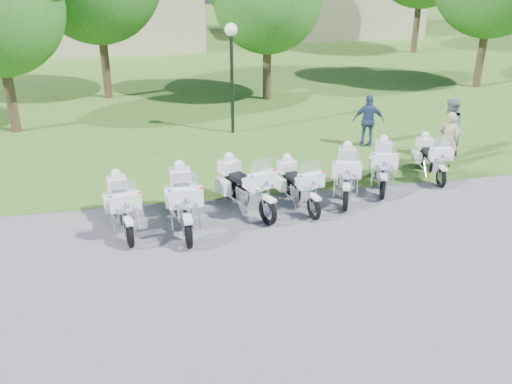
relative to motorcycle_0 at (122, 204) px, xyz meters
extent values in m
plane|color=#5E5E63|center=(3.56, -1.78, -0.65)|extent=(100.00, 100.00, 0.00)
cube|color=#3D6921|center=(3.56, 25.22, -0.65)|extent=(100.00, 48.00, 0.01)
torus|color=black|center=(0.16, -0.96, -0.33)|extent=(0.23, 0.67, 0.66)
torus|color=black|center=(-0.11, 0.69, -0.33)|extent=(0.23, 0.67, 0.66)
cube|color=white|center=(0.16, -0.98, 0.01)|extent=(0.24, 0.45, 0.07)
cube|color=white|center=(0.12, -0.74, 0.38)|extent=(0.74, 0.35, 0.39)
cube|color=silver|center=(0.11, -0.68, 0.72)|extent=(0.56, 0.21, 0.37)
sphere|color=red|center=(0.44, -0.74, 0.56)|extent=(0.09, 0.09, 0.09)
sphere|color=#1426E5|center=(-0.18, -0.84, 0.56)|extent=(0.09, 0.09, 0.09)
cube|color=silver|center=(0.02, -0.12, -0.21)|extent=(0.42, 0.60, 0.33)
cube|color=white|center=(0.06, -0.35, 0.13)|extent=(0.39, 0.55, 0.22)
cube|color=black|center=(-0.03, 0.17, 0.11)|extent=(0.43, 0.65, 0.12)
cube|color=white|center=(0.20, 0.59, -0.16)|extent=(0.26, 0.53, 0.35)
cube|color=white|center=(-0.38, 0.50, -0.16)|extent=(0.26, 0.53, 0.35)
cube|color=white|center=(-0.12, 0.72, 0.25)|extent=(0.53, 0.46, 0.31)
sphere|color=white|center=(-0.12, 0.72, 0.50)|extent=(0.26, 0.26, 0.26)
torus|color=black|center=(1.47, -1.24, -0.29)|extent=(0.15, 0.73, 0.73)
torus|color=black|center=(1.45, 0.61, -0.29)|extent=(0.15, 0.73, 0.73)
cube|color=white|center=(1.47, -1.26, 0.09)|extent=(0.20, 0.48, 0.08)
cube|color=white|center=(1.47, -0.99, 0.49)|extent=(0.79, 0.27, 0.44)
cube|color=silver|center=(1.47, -0.93, 0.87)|extent=(0.61, 0.14, 0.41)
sphere|color=red|center=(1.82, -1.05, 0.70)|extent=(0.10, 0.10, 0.10)
sphere|color=#1426E5|center=(1.12, -1.06, 0.70)|extent=(0.10, 0.10, 0.10)
cube|color=silver|center=(1.46, -0.30, -0.16)|extent=(0.38, 0.61, 0.37)
cube|color=white|center=(1.46, -0.56, 0.22)|extent=(0.35, 0.57, 0.24)
cube|color=black|center=(1.46, 0.03, 0.19)|extent=(0.38, 0.68, 0.13)
cube|color=white|center=(1.78, 0.45, -0.11)|extent=(0.20, 0.57, 0.39)
cube|color=white|center=(1.13, 0.44, -0.11)|extent=(0.20, 0.57, 0.39)
cube|color=white|center=(1.45, 0.64, 0.35)|extent=(0.53, 0.44, 0.35)
sphere|color=white|center=(1.45, 0.64, 0.63)|extent=(0.28, 0.28, 0.28)
torus|color=black|center=(3.48, -0.46, -0.31)|extent=(0.39, 0.69, 0.69)
torus|color=black|center=(2.79, 1.16, -0.31)|extent=(0.39, 0.69, 0.69)
cube|color=white|center=(3.49, -0.48, 0.05)|extent=(0.35, 0.49, 0.07)
cube|color=white|center=(3.39, -0.24, 0.43)|extent=(0.78, 0.52, 0.41)
cube|color=silver|center=(3.36, -0.19, 0.79)|extent=(0.58, 0.34, 0.39)
sphere|color=red|center=(3.72, -0.17, 0.63)|extent=(0.09, 0.09, 0.09)
sphere|color=#1426E5|center=(3.11, -0.43, 0.63)|extent=(0.09, 0.09, 0.09)
cube|color=silver|center=(3.13, 0.37, -0.19)|extent=(0.55, 0.67, 0.35)
cube|color=white|center=(3.23, 0.14, 0.17)|extent=(0.51, 0.62, 0.23)
cube|color=black|center=(3.01, 0.65, 0.15)|extent=(0.57, 0.73, 0.12)
cube|color=white|center=(3.14, 1.13, -0.14)|extent=(0.38, 0.57, 0.37)
cube|color=white|center=(2.57, 0.89, -0.14)|extent=(0.38, 0.57, 0.37)
cube|color=white|center=(2.78, 1.18, 0.30)|extent=(0.62, 0.57, 0.33)
sphere|color=white|center=(2.78, 1.18, 0.57)|extent=(0.27, 0.27, 0.27)
torus|color=black|center=(4.67, -0.43, -0.35)|extent=(0.24, 0.63, 0.62)
torus|color=black|center=(4.36, 1.12, -0.35)|extent=(0.24, 0.63, 0.62)
cube|color=white|center=(4.67, -0.45, -0.02)|extent=(0.24, 0.43, 0.07)
cube|color=white|center=(4.63, -0.22, 0.32)|extent=(0.70, 0.35, 0.37)
cube|color=silver|center=(4.62, -0.17, 0.65)|extent=(0.53, 0.21, 0.35)
sphere|color=red|center=(4.93, -0.22, 0.50)|extent=(0.08, 0.08, 0.08)
sphere|color=#1426E5|center=(4.35, -0.34, 0.50)|extent=(0.08, 0.08, 0.08)
cube|color=silver|center=(4.51, 0.36, -0.24)|extent=(0.41, 0.57, 0.32)
cube|color=white|center=(4.55, 0.14, 0.09)|extent=(0.39, 0.53, 0.20)
cube|color=black|center=(4.46, 0.63, 0.07)|extent=(0.42, 0.63, 0.11)
cube|color=white|center=(4.66, 1.03, -0.19)|extent=(0.26, 0.51, 0.33)
cube|color=white|center=(4.11, 0.92, -0.19)|extent=(0.26, 0.51, 0.33)
cube|color=white|center=(4.35, 1.14, 0.20)|extent=(0.51, 0.45, 0.30)
sphere|color=white|center=(4.35, 1.14, 0.44)|extent=(0.24, 0.24, 0.24)
torus|color=black|center=(5.62, -0.08, -0.32)|extent=(0.35, 0.68, 0.67)
torus|color=black|center=(6.19, 1.53, -0.32)|extent=(0.35, 0.68, 0.67)
cube|color=white|center=(5.61, -0.10, 0.03)|extent=(0.32, 0.48, 0.07)
cube|color=white|center=(5.70, 0.14, 0.40)|extent=(0.76, 0.47, 0.40)
cube|color=silver|center=(5.72, 0.19, 0.75)|extent=(0.57, 0.30, 0.38)
sphere|color=red|center=(5.98, -0.03, 0.59)|extent=(0.09, 0.09, 0.09)
sphere|color=#1426E5|center=(5.38, 0.19, 0.59)|extent=(0.09, 0.09, 0.09)
cube|color=silver|center=(5.91, 0.74, -0.20)|extent=(0.51, 0.64, 0.34)
cube|color=white|center=(5.83, 0.52, 0.15)|extent=(0.48, 0.60, 0.22)
cube|color=black|center=(6.01, 1.03, 0.13)|extent=(0.53, 0.70, 0.12)
cube|color=white|center=(6.42, 1.28, -0.15)|extent=(0.34, 0.55, 0.36)
cube|color=white|center=(5.85, 1.48, -0.15)|extent=(0.34, 0.55, 0.36)
cube|color=white|center=(6.20, 1.55, 0.27)|extent=(0.59, 0.54, 0.32)
sphere|color=white|center=(6.20, 1.55, 0.53)|extent=(0.26, 0.26, 0.26)
torus|color=black|center=(6.83, 0.38, -0.33)|extent=(0.36, 0.65, 0.65)
torus|color=black|center=(7.44, 1.92, -0.33)|extent=(0.36, 0.65, 0.65)
cube|color=white|center=(6.82, 0.36, 0.01)|extent=(0.32, 0.46, 0.07)
cube|color=white|center=(6.91, 0.59, 0.37)|extent=(0.74, 0.47, 0.39)
cube|color=silver|center=(6.93, 0.64, 0.71)|extent=(0.55, 0.31, 0.37)
sphere|color=red|center=(7.18, 0.42, 0.55)|extent=(0.09, 0.09, 0.09)
sphere|color=#1426E5|center=(6.60, 0.65, 0.55)|extent=(0.09, 0.09, 0.09)
cube|color=silver|center=(7.14, 1.17, -0.22)|extent=(0.51, 0.63, 0.33)
cube|color=white|center=(7.05, 0.95, 0.12)|extent=(0.48, 0.58, 0.21)
cube|color=black|center=(7.25, 1.44, 0.10)|extent=(0.53, 0.68, 0.12)
cube|color=white|center=(7.65, 1.67, -0.17)|extent=(0.35, 0.53, 0.35)
cube|color=white|center=(7.11, 1.89, -0.17)|extent=(0.35, 0.53, 0.35)
cube|color=white|center=(7.45, 1.94, 0.24)|extent=(0.58, 0.53, 0.31)
sphere|color=white|center=(7.45, 1.94, 0.49)|extent=(0.25, 0.25, 0.25)
torus|color=black|center=(8.76, 0.81, -0.36)|extent=(0.18, 0.60, 0.59)
torus|color=black|center=(8.94, 2.30, -0.36)|extent=(0.18, 0.60, 0.59)
cube|color=white|center=(8.76, 0.79, -0.05)|extent=(0.20, 0.40, 0.06)
cube|color=white|center=(8.79, 1.01, 0.27)|extent=(0.66, 0.28, 0.35)
cube|color=silver|center=(8.79, 1.06, 0.58)|extent=(0.50, 0.16, 0.33)
sphere|color=red|center=(9.06, 0.93, 0.44)|extent=(0.08, 0.08, 0.08)
sphere|color=#1426E5|center=(8.50, 0.99, 0.44)|extent=(0.08, 0.08, 0.08)
cube|color=silver|center=(8.85, 1.57, -0.26)|extent=(0.36, 0.53, 0.30)
cube|color=white|center=(8.83, 1.36, 0.05)|extent=(0.33, 0.49, 0.19)
cube|color=black|center=(8.88, 1.84, 0.04)|extent=(0.36, 0.58, 0.11)
cube|color=white|center=(9.18, 2.14, -0.21)|extent=(0.21, 0.47, 0.32)
cube|color=white|center=(8.66, 2.20, -0.21)|extent=(0.21, 0.47, 0.32)
cube|color=white|center=(8.94, 2.33, 0.16)|extent=(0.46, 0.40, 0.28)
sphere|color=white|center=(8.94, 2.33, 0.39)|extent=(0.23, 0.23, 0.23)
cylinder|color=black|center=(3.75, 6.79, 1.09)|extent=(0.12, 0.12, 3.49)
sphere|color=white|center=(3.75, 6.79, 2.99)|extent=(0.44, 0.44, 0.44)
cylinder|color=#38281C|center=(-3.98, 8.49, 0.93)|extent=(0.36, 0.36, 3.16)
cylinder|color=#38281C|center=(-0.85, 12.71, 1.16)|extent=(0.36, 0.36, 3.63)
cylinder|color=#38281C|center=(5.94, 11.14, 0.89)|extent=(0.36, 0.36, 3.08)
cylinder|color=#38281C|center=(16.15, 11.42, 1.11)|extent=(0.36, 0.36, 3.53)
cylinder|color=#38281C|center=(17.02, 20.04, 1.37)|extent=(0.36, 0.36, 4.04)
cube|color=tan|center=(-2.44, 26.22, 1.15)|extent=(14.00, 8.00, 3.60)
cube|color=tan|center=(14.56, 28.22, 1.15)|extent=(11.00, 7.00, 3.60)
imported|color=tan|center=(9.68, 2.30, 0.21)|extent=(0.74, 0.64, 1.73)
imported|color=gray|center=(10.07, 3.00, 0.32)|extent=(1.19, 1.12, 1.95)
imported|color=navy|center=(7.99, 4.51, 0.23)|extent=(1.11, 0.70, 1.76)
camera|label=1|loc=(0.78, -12.73, 5.87)|focal=40.00mm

